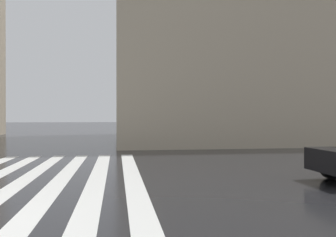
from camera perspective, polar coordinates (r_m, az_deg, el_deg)
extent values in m
cube|color=silver|center=(10.00, -5.69, -9.84)|extent=(13.00, 0.50, 0.01)
cube|color=silver|center=(10.01, -11.50, -9.84)|extent=(13.00, 0.50, 0.01)
cube|color=silver|center=(10.11, -17.25, -9.74)|extent=(13.00, 0.50, 0.01)
cube|color=silver|center=(10.31, -22.82, -9.56)|extent=(13.00, 0.50, 0.01)
cube|color=tan|center=(30.16, 12.37, 15.43)|extent=(17.80, 20.59, 19.29)
cylinder|color=black|center=(11.06, 25.00, -7.29)|extent=(0.20, 0.62, 0.62)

